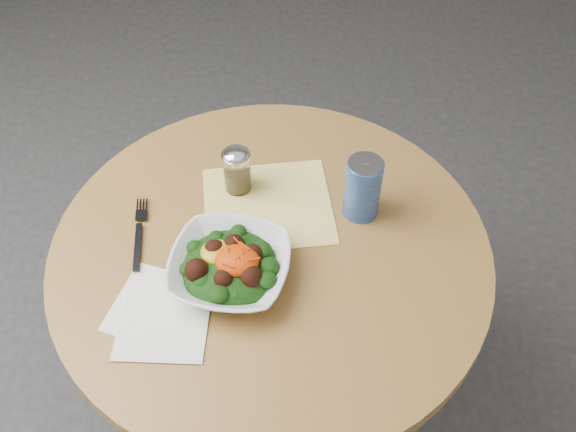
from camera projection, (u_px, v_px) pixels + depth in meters
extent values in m
plane|color=#2D2D2F|center=(276.00, 404.00, 1.87)|extent=(6.00, 6.00, 0.00)
cylinder|color=black|center=(276.00, 402.00, 1.86)|extent=(0.52, 0.52, 0.03)
cylinder|color=black|center=(274.00, 343.00, 1.61)|extent=(0.10, 0.10, 0.71)
cylinder|color=#AF813F|center=(271.00, 252.00, 1.32)|extent=(0.90, 0.90, 0.04)
cube|color=yellow|center=(268.00, 205.00, 1.38)|extent=(0.31, 0.29, 0.00)
cube|color=white|center=(158.00, 307.00, 1.21)|extent=(0.20, 0.20, 0.00)
cube|color=white|center=(164.00, 323.00, 1.18)|extent=(0.17, 0.17, 0.00)
imported|color=white|center=(230.00, 268.00, 1.24)|extent=(0.26, 0.26, 0.06)
ellipsoid|color=black|center=(230.00, 268.00, 1.24)|extent=(0.19, 0.19, 0.07)
ellipsoid|color=gold|center=(216.00, 252.00, 1.23)|extent=(0.06, 0.06, 0.02)
ellipsoid|color=#E95405|center=(237.00, 260.00, 1.21)|extent=(0.09, 0.07, 0.04)
cube|color=black|center=(138.00, 247.00, 1.30)|extent=(0.03, 0.12, 0.00)
cube|color=black|center=(142.00, 210.00, 1.36)|extent=(0.03, 0.07, 0.00)
cylinder|color=silver|center=(237.00, 173.00, 1.38)|extent=(0.06, 0.06, 0.09)
cylinder|color=#A0894A|center=(238.00, 179.00, 1.39)|extent=(0.05, 0.05, 0.05)
cylinder|color=silver|center=(236.00, 156.00, 1.34)|extent=(0.06, 0.06, 0.01)
ellipsoid|color=silver|center=(236.00, 154.00, 1.34)|extent=(0.06, 0.06, 0.03)
cylinder|color=navy|center=(363.00, 188.00, 1.32)|extent=(0.08, 0.08, 0.14)
cylinder|color=#B7B6BE|center=(366.00, 163.00, 1.26)|extent=(0.07, 0.07, 0.00)
cube|color=#B7B6BE|center=(367.00, 159.00, 1.27)|extent=(0.02, 0.02, 0.00)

